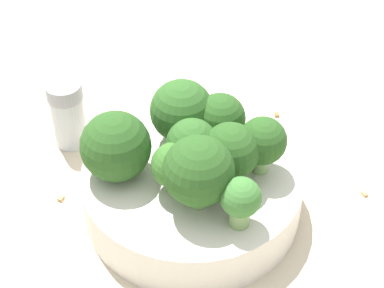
# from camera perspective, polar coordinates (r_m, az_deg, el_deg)

# --- Properties ---
(ground_plane) EXTENTS (3.00, 3.00, 0.00)m
(ground_plane) POSITION_cam_1_polar(r_m,az_deg,el_deg) (0.58, -0.00, -5.70)
(ground_plane) COLOR beige
(bowl) EXTENTS (0.19, 0.19, 0.04)m
(bowl) POSITION_cam_1_polar(r_m,az_deg,el_deg) (0.56, -0.00, -4.19)
(bowl) COLOR silver
(bowl) RESTS_ON ground_plane
(broccoli_floret_0) EXTENTS (0.05, 0.05, 0.06)m
(broccoli_floret_0) POSITION_cam_1_polar(r_m,az_deg,el_deg) (0.52, 3.52, -0.39)
(broccoli_floret_0) COLOR #8EB770
(broccoli_floret_0) RESTS_ON bowl
(broccoli_floret_1) EXTENTS (0.03, 0.03, 0.05)m
(broccoli_floret_1) POSITION_cam_1_polar(r_m,az_deg,el_deg) (0.49, 4.35, -4.98)
(broccoli_floret_1) COLOR #7A9E5B
(broccoli_floret_1) RESTS_ON bowl
(broccoli_floret_2) EXTENTS (0.06, 0.06, 0.06)m
(broccoli_floret_2) POSITION_cam_1_polar(r_m,az_deg,el_deg) (0.53, -6.81, -0.24)
(broccoli_floret_2) COLOR #7A9E5B
(broccoli_floret_2) RESTS_ON bowl
(broccoli_floret_3) EXTENTS (0.06, 0.06, 0.06)m
(broccoli_floret_3) POSITION_cam_1_polar(r_m,az_deg,el_deg) (0.56, -0.92, 2.91)
(broccoli_floret_3) COLOR #7A9E5B
(broccoli_floret_3) RESTS_ON bowl
(broccoli_floret_4) EXTENTS (0.04, 0.04, 0.05)m
(broccoli_floret_4) POSITION_cam_1_polar(r_m,az_deg,el_deg) (0.53, 0.34, -0.14)
(broccoli_floret_4) COLOR #7A9E5B
(broccoli_floret_4) RESTS_ON bowl
(broccoli_floret_5) EXTENTS (0.06, 0.06, 0.07)m
(broccoli_floret_5) POSITION_cam_1_polar(r_m,az_deg,el_deg) (0.49, 0.59, -2.48)
(broccoli_floret_5) COLOR #7A9E5B
(broccoli_floret_5) RESTS_ON bowl
(broccoli_floret_6) EXTENTS (0.04, 0.04, 0.05)m
(broccoli_floret_6) POSITION_cam_1_polar(r_m,az_deg,el_deg) (0.53, 6.29, 0.17)
(broccoli_floret_6) COLOR #84AD66
(broccoli_floret_6) RESTS_ON bowl
(broccoli_floret_7) EXTENTS (0.04, 0.04, 0.05)m
(broccoli_floret_7) POSITION_cam_1_polar(r_m,az_deg,el_deg) (0.52, -1.61, -2.02)
(broccoli_floret_7) COLOR #7A9E5B
(broccoli_floret_7) RESTS_ON bowl
(broccoli_floret_8) EXTENTS (0.04, 0.04, 0.05)m
(broccoli_floret_8) POSITION_cam_1_polar(r_m,az_deg,el_deg) (0.56, 2.50, 2.17)
(broccoli_floret_8) COLOR #8EB770
(broccoli_floret_8) RESTS_ON bowl
(pepper_shaker) EXTENTS (0.03, 0.03, 0.07)m
(pepper_shaker) POSITION_cam_1_polar(r_m,az_deg,el_deg) (0.63, -10.99, 2.69)
(pepper_shaker) COLOR #B2B7BC
(pepper_shaker) RESTS_ON ground_plane
(almond_crumb_0) EXTENTS (0.01, 0.01, 0.01)m
(almond_crumb_0) POSITION_cam_1_polar(r_m,az_deg,el_deg) (0.66, -2.98, 2.30)
(almond_crumb_0) COLOR #AD7F4C
(almond_crumb_0) RESTS_ON ground_plane
(almond_crumb_1) EXTENTS (0.01, 0.01, 0.01)m
(almond_crumb_1) POSITION_cam_1_polar(r_m,az_deg,el_deg) (0.68, 7.56, 2.71)
(almond_crumb_1) COLOR olive
(almond_crumb_1) RESTS_ON ground_plane
(almond_crumb_2) EXTENTS (0.00, 0.01, 0.01)m
(almond_crumb_2) POSITION_cam_1_polar(r_m,az_deg,el_deg) (0.60, -11.60, -4.65)
(almond_crumb_2) COLOR tan
(almond_crumb_2) RESTS_ON ground_plane
(almond_crumb_3) EXTENTS (0.01, 0.01, 0.01)m
(almond_crumb_3) POSITION_cam_1_polar(r_m,az_deg,el_deg) (0.61, 15.10, -4.21)
(almond_crumb_3) COLOR tan
(almond_crumb_3) RESTS_ON ground_plane
(almond_crumb_4) EXTENTS (0.01, 0.01, 0.01)m
(almond_crumb_4) POSITION_cam_1_polar(r_m,az_deg,el_deg) (0.65, -4.16, 1.31)
(almond_crumb_4) COLOR olive
(almond_crumb_4) RESTS_ON ground_plane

